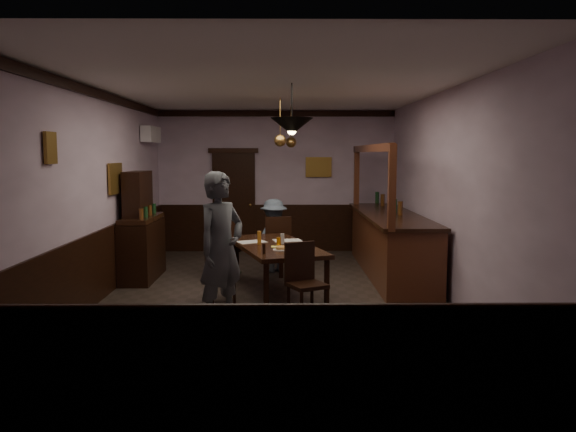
{
  "coord_description": "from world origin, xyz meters",
  "views": [
    {
      "loc": [
        0.15,
        -7.94,
        2.09
      ],
      "look_at": [
        0.22,
        0.45,
        1.15
      ],
      "focal_mm": 35.0,
      "sensor_mm": 36.0,
      "label": 1
    }
  ],
  "objects_px": {
    "person_standing": "(221,249)",
    "pendant_brass_far": "(291,142)",
    "chair_far_left": "(226,244)",
    "chair_far_right": "(278,243)",
    "chair_side": "(216,269)",
    "pendant_brass_mid": "(280,141)",
    "dining_table": "(275,249)",
    "person_seated_right": "(274,235)",
    "bar_counter": "(390,242)",
    "chair_near": "(304,278)",
    "sideboard": "(141,236)",
    "person_seated_left": "(224,239)",
    "soda_can": "(279,241)",
    "coffee_cup": "(303,246)",
    "pendant_iron": "(292,126)"
  },
  "relations": [
    {
      "from": "chair_far_right",
      "to": "coffee_cup",
      "type": "bearing_deg",
      "value": 95.42
    },
    {
      "from": "pendant_brass_mid",
      "to": "person_seated_left",
      "type": "bearing_deg",
      "value": 168.82
    },
    {
      "from": "dining_table",
      "to": "person_seated_right",
      "type": "bearing_deg",
      "value": 91.4
    },
    {
      "from": "pendant_iron",
      "to": "person_standing",
      "type": "bearing_deg",
      "value": -139.21
    },
    {
      "from": "person_seated_left",
      "to": "bar_counter",
      "type": "height_order",
      "value": "bar_counter"
    },
    {
      "from": "person_seated_left",
      "to": "dining_table",
      "type": "bearing_deg",
      "value": 117.48
    },
    {
      "from": "person_seated_right",
      "to": "pendant_iron",
      "type": "xyz_separation_m",
      "value": [
        0.28,
        -2.38,
        1.79
      ]
    },
    {
      "from": "chair_side",
      "to": "pendant_brass_mid",
      "type": "xyz_separation_m",
      "value": [
        0.9,
        1.62,
        1.81
      ]
    },
    {
      "from": "chair_side",
      "to": "person_seated_right",
      "type": "height_order",
      "value": "person_seated_right"
    },
    {
      "from": "chair_far_right",
      "to": "person_seated_right",
      "type": "height_order",
      "value": "person_seated_right"
    },
    {
      "from": "soda_can",
      "to": "pendant_brass_mid",
      "type": "xyz_separation_m",
      "value": [
        0.02,
        1.24,
        1.49
      ]
    },
    {
      "from": "chair_near",
      "to": "chair_far_left",
      "type": "bearing_deg",
      "value": 90.56
    },
    {
      "from": "pendant_iron",
      "to": "pendant_brass_far",
      "type": "relative_size",
      "value": 0.83
    },
    {
      "from": "person_seated_right",
      "to": "pendant_brass_far",
      "type": "height_order",
      "value": "pendant_brass_far"
    },
    {
      "from": "person_standing",
      "to": "pendant_iron",
      "type": "bearing_deg",
      "value": -9.08
    },
    {
      "from": "coffee_cup",
      "to": "sideboard",
      "type": "relative_size",
      "value": 0.04
    },
    {
      "from": "dining_table",
      "to": "person_seated_right",
      "type": "height_order",
      "value": "person_seated_right"
    },
    {
      "from": "sideboard",
      "to": "person_seated_left",
      "type": "bearing_deg",
      "value": 12.63
    },
    {
      "from": "person_standing",
      "to": "pendant_brass_far",
      "type": "height_order",
      "value": "pendant_brass_far"
    },
    {
      "from": "dining_table",
      "to": "soda_can",
      "type": "bearing_deg",
      "value": -56.21
    },
    {
      "from": "chair_far_left",
      "to": "chair_far_right",
      "type": "xyz_separation_m",
      "value": [
        0.86,
        0.27,
        -0.02
      ]
    },
    {
      "from": "chair_near",
      "to": "person_standing",
      "type": "relative_size",
      "value": 0.52
    },
    {
      "from": "coffee_cup",
      "to": "chair_near",
      "type": "bearing_deg",
      "value": -109.18
    },
    {
      "from": "sideboard",
      "to": "dining_table",
      "type": "bearing_deg",
      "value": -25.04
    },
    {
      "from": "chair_side",
      "to": "pendant_brass_far",
      "type": "distance_m",
      "value": 3.75
    },
    {
      "from": "pendant_brass_far",
      "to": "bar_counter",
      "type": "bearing_deg",
      "value": -36.88
    },
    {
      "from": "chair_near",
      "to": "person_standing",
      "type": "height_order",
      "value": "person_standing"
    },
    {
      "from": "chair_side",
      "to": "dining_table",
      "type": "bearing_deg",
      "value": -78.99
    },
    {
      "from": "pendant_iron",
      "to": "chair_far_right",
      "type": "bearing_deg",
      "value": 95.73
    },
    {
      "from": "chair_far_left",
      "to": "sideboard",
      "type": "relative_size",
      "value": 0.59
    },
    {
      "from": "dining_table",
      "to": "chair_side",
      "type": "bearing_deg",
      "value": -150.08
    },
    {
      "from": "bar_counter",
      "to": "pendant_brass_far",
      "type": "xyz_separation_m",
      "value": [
        -1.69,
        1.27,
        1.73
      ]
    },
    {
      "from": "chair_far_left",
      "to": "coffee_cup",
      "type": "relative_size",
      "value": 13.24
    },
    {
      "from": "chair_far_left",
      "to": "chair_near",
      "type": "distance_m",
      "value": 2.63
    },
    {
      "from": "soda_can",
      "to": "pendant_iron",
      "type": "distance_m",
      "value": 1.77
    },
    {
      "from": "sideboard",
      "to": "bar_counter",
      "type": "relative_size",
      "value": 0.45
    },
    {
      "from": "soda_can",
      "to": "chair_far_right",
      "type": "bearing_deg",
      "value": 91.24
    },
    {
      "from": "chair_near",
      "to": "sideboard",
      "type": "distance_m",
      "value": 3.49
    },
    {
      "from": "person_standing",
      "to": "soda_can",
      "type": "xyz_separation_m",
      "value": [
        0.69,
        1.42,
        -0.13
      ]
    },
    {
      "from": "chair_near",
      "to": "soda_can",
      "type": "relative_size",
      "value": 8.09
    },
    {
      "from": "bar_counter",
      "to": "pendant_brass_far",
      "type": "height_order",
      "value": "pendant_brass_far"
    },
    {
      "from": "coffee_cup",
      "to": "sideboard",
      "type": "xyz_separation_m",
      "value": [
        -2.64,
        1.47,
        -0.08
      ]
    },
    {
      "from": "chair_near",
      "to": "person_seated_right",
      "type": "relative_size",
      "value": 0.75
    },
    {
      "from": "dining_table",
      "to": "person_standing",
      "type": "height_order",
      "value": "person_standing"
    },
    {
      "from": "person_seated_right",
      "to": "soda_can",
      "type": "bearing_deg",
      "value": 59.73
    },
    {
      "from": "person_seated_left",
      "to": "pendant_iron",
      "type": "bearing_deg",
      "value": 112.13
    },
    {
      "from": "chair_far_left",
      "to": "chair_side",
      "type": "xyz_separation_m",
      "value": [
        0.01,
        -1.54,
        -0.1
      ]
    },
    {
      "from": "chair_far_right",
      "to": "bar_counter",
      "type": "distance_m",
      "value": 1.94
    },
    {
      "from": "chair_far_left",
      "to": "pendant_brass_far",
      "type": "distance_m",
      "value": 2.57
    },
    {
      "from": "chair_side",
      "to": "bar_counter",
      "type": "xyz_separation_m",
      "value": [
        2.79,
        1.83,
        0.08
      ]
    }
  ]
}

